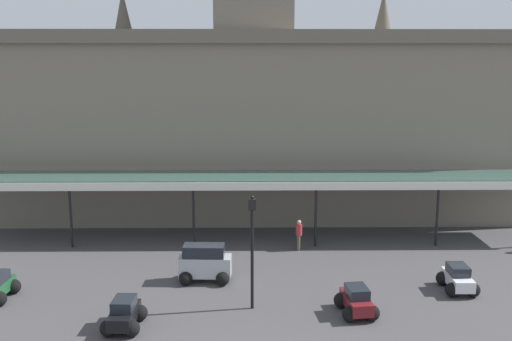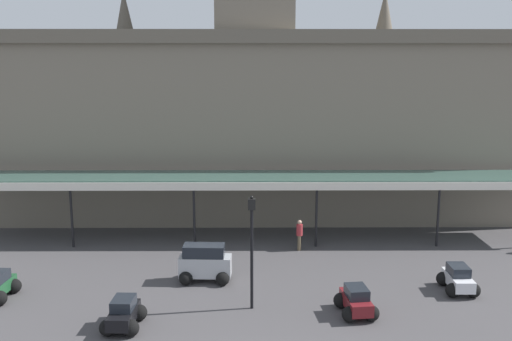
{
  "view_description": "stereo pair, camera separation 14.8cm",
  "coord_description": "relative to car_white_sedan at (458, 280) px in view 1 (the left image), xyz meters",
  "views": [
    {
      "loc": [
        -0.32,
        -16.14,
        10.19
      ],
      "look_at": [
        0.0,
        8.94,
        5.36
      ],
      "focal_mm": 40.55,
      "sensor_mm": 36.0,
      "label": 1
    },
    {
      "loc": [
        -0.17,
        -16.14,
        10.19
      ],
      "look_at": [
        0.0,
        8.94,
        5.36
      ],
      "focal_mm": 40.55,
      "sensor_mm": 36.0,
      "label": 2
    }
  ],
  "objects": [
    {
      "name": "pedestrian_beside_cars",
      "position": [
        -6.62,
        5.75,
        0.41
      ],
      "size": [
        0.34,
        0.38,
        1.67
      ],
      "color": "brown",
      "rests_on": "ground"
    },
    {
      "name": "victorian_lamppost",
      "position": [
        -9.2,
        -1.75,
        2.5
      ],
      "size": [
        0.3,
        0.3,
        4.82
      ],
      "color": "black",
      "rests_on": "ground"
    },
    {
      "name": "car_silver_van",
      "position": [
        -11.38,
        1.26,
        0.3
      ],
      "size": [
        2.44,
        1.66,
        1.77
      ],
      "color": "#B2B5BA",
      "rests_on": "ground"
    },
    {
      "name": "entrance_canopy",
      "position": [
        -9.01,
        7.62,
        3.09
      ],
      "size": [
        33.69,
        3.26,
        3.73
      ],
      "color": "#38564C",
      "rests_on": "ground"
    },
    {
      "name": "station_building",
      "position": [
        -9.01,
        13.21,
        6.3
      ],
      "size": [
        36.43,
        6.76,
        21.4
      ],
      "color": "slate",
      "rests_on": "ground"
    },
    {
      "name": "car_black_sedan",
      "position": [
        -14.14,
        -3.49,
        0.0
      ],
      "size": [
        1.58,
        2.09,
        1.19
      ],
      "color": "black",
      "rests_on": "ground"
    },
    {
      "name": "car_white_sedan",
      "position": [
        0.0,
        0.0,
        0.0
      ],
      "size": [
        1.54,
        2.06,
        1.19
      ],
      "color": "silver",
      "rests_on": "ground"
    },
    {
      "name": "car_maroon_sedan",
      "position": [
        -4.97,
        -2.35,
        0.0
      ],
      "size": [
        1.66,
        2.13,
        1.19
      ],
      "color": "maroon",
      "rests_on": "ground"
    }
  ]
}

